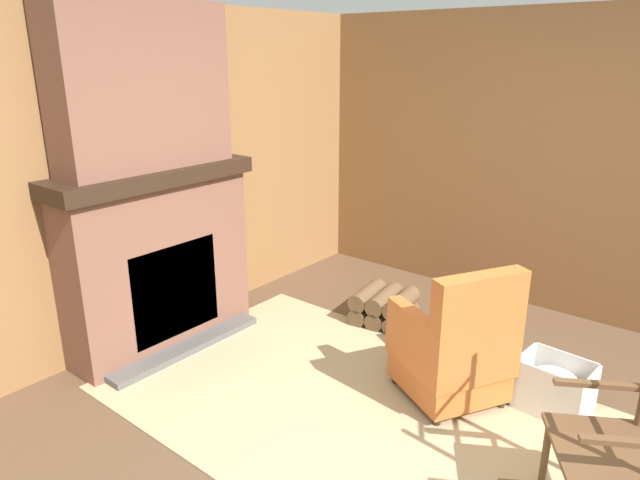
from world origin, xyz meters
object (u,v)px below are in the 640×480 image
(firewood_stack, at_px, (384,306))
(storage_case, at_px, (166,153))
(oil_lamp_vase, at_px, (104,162))
(armchair, at_px, (454,350))
(rocking_chair, at_px, (618,454))
(laundry_basket, at_px, (554,386))

(firewood_stack, distance_m, storage_case, 2.08)
(oil_lamp_vase, height_order, storage_case, oil_lamp_vase)
(armchair, relative_size, firewood_stack, 1.81)
(firewood_stack, distance_m, oil_lamp_vase, 2.39)
(rocking_chair, distance_m, storage_case, 3.28)
(rocking_chair, height_order, firewood_stack, rocking_chair)
(firewood_stack, height_order, storage_case, storage_case)
(rocking_chair, relative_size, laundry_basket, 2.90)
(storage_case, bearing_deg, rocking_chair, -0.34)
(armchair, xyz_separation_m, storage_case, (-2.09, -0.50, 1.07))
(firewood_stack, relative_size, storage_case, 2.35)
(armchair, distance_m, rocking_chair, 1.16)
(laundry_basket, bearing_deg, rocking_chair, -57.98)
(rocking_chair, bearing_deg, storage_case, -31.25)
(armchair, bearing_deg, laundry_basket, -124.18)
(laundry_basket, bearing_deg, firewood_stack, 165.72)
(rocking_chair, xyz_separation_m, laundry_basket, (-0.50, 0.79, -0.25))
(laundry_basket, bearing_deg, storage_case, -163.62)
(oil_lamp_vase, xyz_separation_m, storage_case, (0.00, 0.49, -0.01))
(firewood_stack, xyz_separation_m, laundry_basket, (1.47, -0.37, 0.03))
(armchair, xyz_separation_m, laundry_basket, (0.54, 0.28, -0.18))
(armchair, distance_m, firewood_stack, 1.15)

